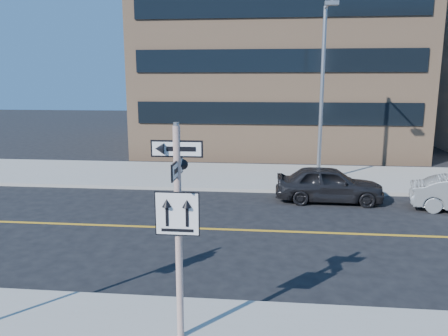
# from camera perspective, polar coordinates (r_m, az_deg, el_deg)

# --- Properties ---
(ground) EXTENTS (120.00, 120.00, 0.00)m
(ground) POSITION_cam_1_polar(r_m,az_deg,el_deg) (11.12, -3.01, -14.84)
(ground) COLOR black
(ground) RESTS_ON ground
(sign_pole) EXTENTS (0.92, 0.92, 4.06)m
(sign_pole) POSITION_cam_1_polar(r_m,az_deg,el_deg) (7.90, -6.00, -6.95)
(sign_pole) COLOR white
(sign_pole) RESTS_ON near_sidewalk
(parked_car_a) EXTENTS (1.83, 4.36, 1.47)m
(parked_car_a) POSITION_cam_1_polar(r_m,az_deg,el_deg) (18.37, 13.54, -2.05)
(parked_car_a) COLOR black
(parked_car_a) RESTS_ON ground
(streetlight_a) EXTENTS (0.55, 2.25, 8.00)m
(streetlight_a) POSITION_cam_1_polar(r_m,az_deg,el_deg) (20.75, 12.79, 10.70)
(streetlight_a) COLOR gray
(streetlight_a) RESTS_ON far_sidewalk
(building_brick) EXTENTS (18.00, 18.00, 18.00)m
(building_brick) POSITION_cam_1_polar(r_m,az_deg,el_deg) (35.09, 6.85, 18.04)
(building_brick) COLOR tan
(building_brick) RESTS_ON ground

